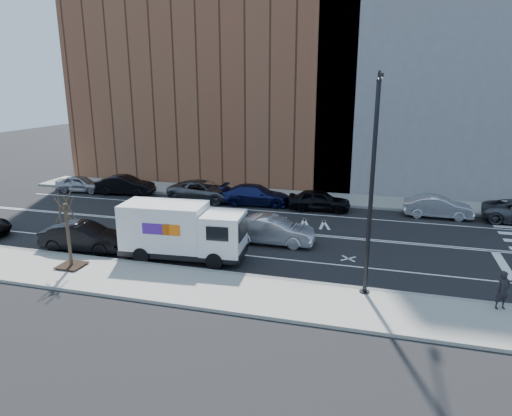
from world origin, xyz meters
The scene contains 20 objects.
ground centered at (0.00, 0.00, 0.00)m, with size 120.00×120.00×0.00m, color black.
sidewalk_near centered at (0.00, -8.80, 0.07)m, with size 44.00×3.60×0.15m, color gray.
sidewalk_far centered at (0.00, 8.80, 0.07)m, with size 44.00×3.60×0.15m, color gray.
curb_near centered at (0.00, -7.00, 0.08)m, with size 44.00×0.25×0.17m, color gray.
curb_far centered at (0.00, 7.00, 0.08)m, with size 44.00×0.25×0.17m, color gray.
road_markings centered at (0.00, 0.00, 0.00)m, with size 40.00×8.60×0.01m, color white, non-canonical shape.
bldg_brick centered at (-8.00, 15.60, 11.00)m, with size 26.00×10.00×22.00m, color brown.
bldg_concrete centered at (12.00, 15.60, 13.00)m, with size 20.00×10.00×26.00m, color slate.
streetlight centered at (7.00, -6.91, 5.08)m, with size 0.44×4.02×9.34m.
street_tree centered at (-7.00, -8.40, 1.45)m, with size 1.20×1.20×3.75m.
fedex_van centered at (-2.33, -5.60, 1.54)m, with size 6.56×2.66×2.93m.
far_parked_a centered at (-16.80, 5.86, 0.69)m, with size 1.62×4.03×1.37m, color #9D9DA1.
far_parked_b centered at (-12.72, 6.10, 0.77)m, with size 1.63×4.68×1.54m, color black.
far_parked_c centered at (-5.88, 6.06, 0.76)m, with size 2.52×5.46×1.52m, color #4E5055.
far_parked_d centered at (-1.57, 5.85, 0.75)m, with size 2.11×5.19×1.51m, color #151B4C.
far_parked_e centered at (3.20, 5.56, 0.75)m, with size 1.78×4.41×1.50m, color black.
far_parked_f centered at (11.20, 5.98, 0.73)m, with size 1.55×4.46×1.47m, color silver.
driving_sedan centered at (1.60, -2.08, 0.78)m, with size 1.66×4.76×1.57m, color silver.
near_parked_rear_a centered at (-8.02, -5.91, 0.77)m, with size 1.62×4.65×1.53m, color black.
pedestrian centered at (12.31, -7.45, 0.95)m, with size 0.58×0.38×1.59m, color black.
Camera 1 is at (7.33, -26.00, 8.93)m, focal length 32.00 mm.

